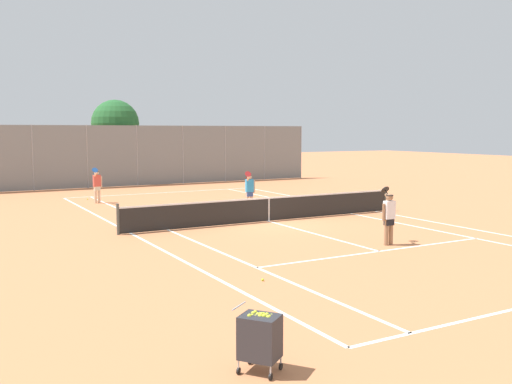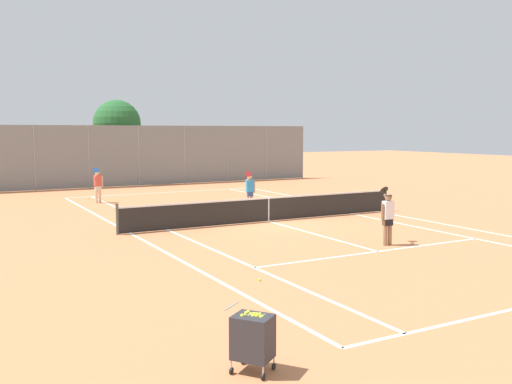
% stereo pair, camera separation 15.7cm
% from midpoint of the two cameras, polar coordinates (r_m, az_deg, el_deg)
% --- Properties ---
extents(ground_plane, '(120.00, 120.00, 0.00)m').
position_cam_midpoint_polar(ground_plane, '(22.31, 1.09, -2.95)').
color(ground_plane, '#CC7A4C').
extents(court_line_markings, '(11.10, 23.90, 0.01)m').
position_cam_midpoint_polar(court_line_markings, '(22.31, 1.09, -2.94)').
color(court_line_markings, white).
rests_on(court_line_markings, ground).
extents(tennis_net, '(12.00, 0.10, 1.07)m').
position_cam_midpoint_polar(tennis_net, '(22.23, 1.09, -1.65)').
color(tennis_net, '#474C47').
rests_on(tennis_net, ground).
extents(ball_cart, '(0.75, 0.78, 0.96)m').
position_cam_midpoint_polar(ball_cart, '(8.57, -0.15, -14.26)').
color(ball_cart, '#2D2D33').
rests_on(ball_cart, ground).
extents(player_near_side, '(0.68, 0.73, 1.77)m').
position_cam_midpoint_polar(player_near_side, '(18.04, 12.90, -2.29)').
color(player_near_side, '#936B4C').
rests_on(player_near_side, ground).
extents(player_far_left, '(0.61, 0.77, 1.77)m').
position_cam_midpoint_polar(player_far_left, '(28.90, -15.76, 0.75)').
color(player_far_left, beige).
rests_on(player_far_left, ground).
extents(player_far_right, '(0.74, 0.72, 1.77)m').
position_cam_midpoint_polar(player_far_right, '(25.32, -0.83, 0.25)').
color(player_far_right, '#D8A884').
rests_on(player_far_right, ground).
extents(loose_tennis_ball_0, '(0.07, 0.07, 0.07)m').
position_cam_midpoint_polar(loose_tennis_ball_0, '(24.21, 1.39, -2.15)').
color(loose_tennis_ball_0, '#D1DB33').
rests_on(loose_tennis_ball_0, ground).
extents(loose_tennis_ball_1, '(0.07, 0.07, 0.07)m').
position_cam_midpoint_polar(loose_tennis_ball_1, '(30.55, -16.63, -0.68)').
color(loose_tennis_ball_1, '#D1DB33').
rests_on(loose_tennis_ball_1, ground).
extents(loose_tennis_ball_2, '(0.07, 0.07, 0.07)m').
position_cam_midpoint_polar(loose_tennis_ball_2, '(13.57, 0.33, -8.76)').
color(loose_tennis_ball_2, '#D1DB33').
rests_on(loose_tennis_ball_2, ground).
extents(back_fence, '(25.30, 0.08, 3.89)m').
position_cam_midpoint_polar(back_fence, '(37.43, -11.93, 3.58)').
color(back_fence, gray).
rests_on(back_fence, ground).
extents(tree_behind_left, '(3.16, 3.16, 5.61)m').
position_cam_midpoint_polar(tree_behind_left, '(39.73, -14.02, 6.56)').
color(tree_behind_left, brown).
rests_on(tree_behind_left, ground).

